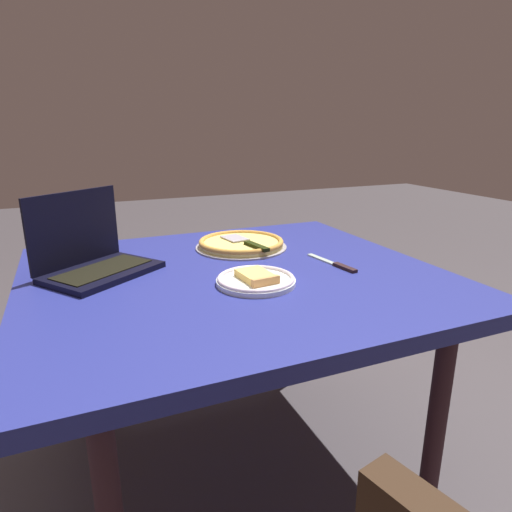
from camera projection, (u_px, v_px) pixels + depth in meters
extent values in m
plane|color=#3E383C|center=(237.00, 469.00, 1.55)|extent=(12.00, 12.00, 0.00)
cube|color=navy|center=(234.00, 279.00, 1.35)|extent=(1.22, 1.10, 0.04)
cylinder|color=#341E24|center=(292.00, 313.00, 2.00)|extent=(0.05, 0.05, 0.69)
cylinder|color=#341E24|center=(89.00, 350.00, 1.67)|extent=(0.05, 0.05, 0.69)
cylinder|color=#341E24|center=(436.00, 430.00, 1.23)|extent=(0.05, 0.05, 0.69)
cube|color=black|center=(103.00, 272.00, 1.32)|extent=(0.38, 0.35, 0.02)
cube|color=black|center=(103.00, 269.00, 1.31)|extent=(0.30, 0.27, 0.00)
cube|color=black|center=(75.00, 228.00, 1.33)|extent=(0.26, 0.19, 0.23)
cube|color=#8DB3EE|center=(75.00, 229.00, 1.33)|extent=(0.23, 0.17, 0.20)
cylinder|color=white|center=(256.00, 282.00, 1.24)|extent=(0.22, 0.22, 0.01)
torus|color=white|center=(256.00, 278.00, 1.24)|extent=(0.22, 0.22, 0.01)
cube|color=#F4C45F|center=(256.00, 276.00, 1.24)|extent=(0.09, 0.12, 0.02)
cube|color=tan|center=(266.00, 282.00, 1.19)|extent=(0.08, 0.02, 0.03)
cylinder|color=#9D989D|center=(241.00, 247.00, 1.61)|extent=(0.33, 0.33, 0.01)
cylinder|color=#D9C364|center=(241.00, 244.00, 1.61)|extent=(0.30, 0.30, 0.02)
torus|color=gold|center=(241.00, 242.00, 1.61)|extent=(0.31, 0.31, 0.02)
cube|color=#B3ACB9|center=(235.00, 238.00, 1.64)|extent=(0.09, 0.11, 0.00)
cube|color=black|center=(256.00, 246.00, 1.52)|extent=(0.05, 0.13, 0.01)
cube|color=#B2C6B8|center=(325.00, 261.00, 1.45)|extent=(0.04, 0.17, 0.00)
cube|color=black|center=(345.00, 268.00, 1.37)|extent=(0.03, 0.10, 0.01)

